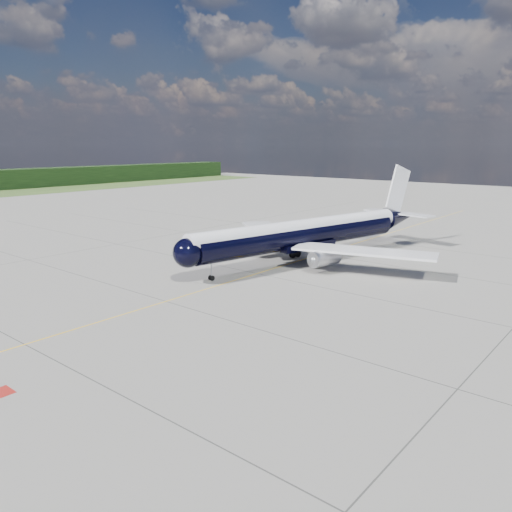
% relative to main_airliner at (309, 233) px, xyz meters
% --- Properties ---
extents(ground, '(320.00, 320.00, 0.00)m').
position_rel_main_airliner_xyz_m(ground, '(-1.16, -5.00, -4.03)').
color(ground, gray).
rests_on(ground, ground).
extents(taxiway_centerline, '(0.16, 160.00, 0.01)m').
position_rel_main_airliner_xyz_m(taxiway_centerline, '(-1.16, -10.00, -4.03)').
color(taxiway_centerline, yellow).
rests_on(taxiway_centerline, ground).
extents(main_airliner, '(36.20, 44.62, 12.99)m').
position_rel_main_airliner_xyz_m(main_airliner, '(0.00, 0.00, 0.00)').
color(main_airliner, black).
rests_on(main_airliner, ground).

